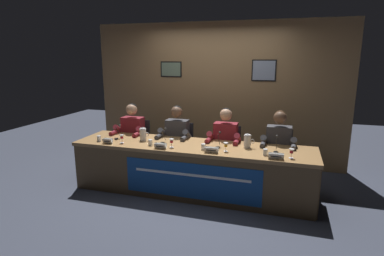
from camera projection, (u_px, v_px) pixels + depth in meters
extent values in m
plane|color=#383D4C|center=(192.00, 191.00, 4.78)|extent=(12.00, 12.00, 0.00)
cube|color=#937047|center=(216.00, 94.00, 5.92)|extent=(4.71, 0.12, 2.60)
cube|color=black|center=(171.00, 69.00, 6.01)|extent=(0.42, 0.02, 0.29)
cube|color=slate|center=(171.00, 69.00, 6.00)|extent=(0.38, 0.01, 0.25)
cube|color=black|center=(264.00, 70.00, 5.51)|extent=(0.42, 0.02, 0.37)
cube|color=#8C99AD|center=(264.00, 70.00, 5.50)|extent=(0.38, 0.01, 0.33)
cube|color=olive|center=(192.00, 146.00, 4.63)|extent=(3.51, 0.83, 0.05)
cube|color=brown|center=(184.00, 180.00, 4.34)|extent=(3.45, 0.04, 0.68)
cube|color=brown|center=(93.00, 159.00, 5.20)|extent=(0.08, 0.75, 0.68)
cube|color=brown|center=(314.00, 183.00, 4.22)|extent=(0.08, 0.75, 0.68)
cube|color=#19478C|center=(191.00, 181.00, 4.29)|extent=(1.91, 0.01, 0.50)
cube|color=white|center=(191.00, 175.00, 4.26)|extent=(1.62, 0.00, 0.04)
cylinder|color=black|center=(136.00, 170.00, 5.61)|extent=(0.44, 0.44, 0.02)
cylinder|color=black|center=(135.00, 159.00, 5.56)|extent=(0.05, 0.05, 0.40)
cube|color=#232328|center=(135.00, 148.00, 5.51)|extent=(0.44, 0.44, 0.03)
cube|color=#232328|center=(139.00, 132.00, 5.65)|extent=(0.40, 0.05, 0.44)
cylinder|color=black|center=(120.00, 165.00, 5.26)|extent=(0.10, 0.10, 0.45)
cylinder|color=black|center=(131.00, 166.00, 5.21)|extent=(0.10, 0.10, 0.45)
cylinder|color=black|center=(124.00, 147.00, 5.34)|extent=(0.13, 0.34, 0.13)
cylinder|color=black|center=(134.00, 148.00, 5.28)|extent=(0.13, 0.34, 0.13)
cube|color=maroon|center=(133.00, 131.00, 5.42)|extent=(0.36, 0.20, 0.48)
sphere|color=tan|center=(132.00, 110.00, 5.32)|extent=(0.19, 0.19, 0.19)
sphere|color=black|center=(132.00, 109.00, 5.33)|extent=(0.17, 0.17, 0.17)
cylinder|color=maroon|center=(119.00, 130.00, 5.38)|extent=(0.09, 0.30, 0.25)
cylinder|color=maroon|center=(142.00, 132.00, 5.26)|extent=(0.09, 0.30, 0.25)
cylinder|color=maroon|center=(114.00, 132.00, 5.23)|extent=(0.07, 0.24, 0.07)
cylinder|color=maroon|center=(137.00, 134.00, 5.11)|extent=(0.07, 0.24, 0.07)
cube|color=white|center=(107.00, 141.00, 4.66)|extent=(0.15, 0.03, 0.08)
cube|color=white|center=(108.00, 141.00, 4.69)|extent=(0.15, 0.03, 0.08)
cube|color=black|center=(107.00, 141.00, 4.66)|extent=(0.11, 0.01, 0.01)
cylinder|color=white|center=(122.00, 143.00, 4.72)|extent=(0.06, 0.06, 0.00)
cylinder|color=white|center=(122.00, 141.00, 4.71)|extent=(0.01, 0.01, 0.05)
cone|color=white|center=(122.00, 137.00, 4.70)|extent=(0.06, 0.06, 0.06)
cylinder|color=#B21E2D|center=(122.00, 137.00, 4.70)|extent=(0.04, 0.04, 0.04)
cylinder|color=silver|center=(99.00, 139.00, 4.80)|extent=(0.06, 0.06, 0.08)
cylinder|color=silver|center=(99.00, 140.00, 4.80)|extent=(0.05, 0.05, 0.05)
cylinder|color=black|center=(116.00, 139.00, 4.91)|extent=(0.06, 0.06, 0.02)
cylinder|color=black|center=(118.00, 132.00, 4.94)|extent=(0.01, 0.13, 0.18)
sphere|color=#2D2D2D|center=(120.00, 125.00, 4.98)|extent=(0.03, 0.03, 0.03)
cylinder|color=black|center=(178.00, 175.00, 5.38)|extent=(0.44, 0.44, 0.02)
cylinder|color=black|center=(178.00, 164.00, 5.33)|extent=(0.05, 0.05, 0.40)
cube|color=#232328|center=(178.00, 152.00, 5.28)|extent=(0.44, 0.44, 0.03)
cube|color=#232328|center=(182.00, 135.00, 5.42)|extent=(0.40, 0.05, 0.44)
cylinder|color=black|center=(165.00, 170.00, 5.03)|extent=(0.10, 0.10, 0.45)
cylinder|color=black|center=(177.00, 171.00, 4.98)|extent=(0.10, 0.10, 0.45)
cylinder|color=black|center=(168.00, 151.00, 5.11)|extent=(0.13, 0.34, 0.13)
cylinder|color=black|center=(180.00, 152.00, 5.05)|extent=(0.13, 0.34, 0.13)
cube|color=#38383D|center=(177.00, 134.00, 5.19)|extent=(0.36, 0.20, 0.48)
sphere|color=brown|center=(177.00, 112.00, 5.09)|extent=(0.19, 0.19, 0.19)
sphere|color=black|center=(177.00, 111.00, 5.10)|extent=(0.17, 0.17, 0.17)
cylinder|color=#38383D|center=(163.00, 134.00, 5.15)|extent=(0.09, 0.30, 0.25)
cylinder|color=#38383D|center=(188.00, 135.00, 5.03)|extent=(0.09, 0.30, 0.25)
cylinder|color=#38383D|center=(159.00, 136.00, 5.00)|extent=(0.07, 0.24, 0.07)
cylinder|color=#38383D|center=(184.00, 138.00, 4.88)|extent=(0.07, 0.24, 0.07)
cube|color=white|center=(160.00, 146.00, 4.40)|extent=(0.17, 0.03, 0.08)
cube|color=white|center=(161.00, 146.00, 4.43)|extent=(0.17, 0.03, 0.08)
cube|color=black|center=(160.00, 146.00, 4.39)|extent=(0.12, 0.01, 0.01)
cylinder|color=white|center=(172.00, 147.00, 4.49)|extent=(0.06, 0.06, 0.00)
cylinder|color=white|center=(172.00, 145.00, 4.48)|extent=(0.01, 0.01, 0.05)
cone|color=white|center=(172.00, 141.00, 4.47)|extent=(0.06, 0.06, 0.06)
cylinder|color=#B21E2D|center=(172.00, 141.00, 4.47)|extent=(0.04, 0.04, 0.04)
cylinder|color=silver|center=(150.00, 143.00, 4.58)|extent=(0.06, 0.06, 0.08)
cylinder|color=silver|center=(150.00, 144.00, 4.58)|extent=(0.05, 0.05, 0.05)
cylinder|color=black|center=(162.00, 143.00, 4.67)|extent=(0.06, 0.06, 0.02)
cylinder|color=black|center=(164.00, 135.00, 4.71)|extent=(0.01, 0.13, 0.18)
sphere|color=#2D2D2D|center=(165.00, 129.00, 4.75)|extent=(0.03, 0.03, 0.03)
cylinder|color=black|center=(225.00, 181.00, 5.15)|extent=(0.44, 0.44, 0.02)
cylinder|color=black|center=(225.00, 169.00, 5.10)|extent=(0.05, 0.05, 0.40)
cube|color=#232328|center=(226.00, 156.00, 5.05)|extent=(0.44, 0.44, 0.03)
cube|color=#232328|center=(228.00, 139.00, 5.19)|extent=(0.40, 0.05, 0.44)
cylinder|color=black|center=(214.00, 175.00, 4.80)|extent=(0.10, 0.10, 0.45)
cylinder|color=black|center=(227.00, 177.00, 4.75)|extent=(0.10, 0.10, 0.45)
cylinder|color=black|center=(217.00, 155.00, 4.88)|extent=(0.13, 0.34, 0.13)
cylinder|color=black|center=(230.00, 156.00, 4.82)|extent=(0.13, 0.34, 0.13)
cube|color=maroon|center=(226.00, 138.00, 4.96)|extent=(0.36, 0.20, 0.48)
sphere|color=tan|center=(226.00, 115.00, 4.86)|extent=(0.19, 0.19, 0.19)
sphere|color=black|center=(226.00, 113.00, 4.87)|extent=(0.17, 0.17, 0.17)
cylinder|color=maroon|center=(211.00, 137.00, 4.92)|extent=(0.09, 0.30, 0.25)
cylinder|color=maroon|center=(238.00, 139.00, 4.80)|extent=(0.09, 0.30, 0.25)
cylinder|color=maroon|center=(209.00, 140.00, 4.77)|extent=(0.07, 0.24, 0.07)
cylinder|color=maroon|center=(236.00, 142.00, 4.65)|extent=(0.07, 0.24, 0.07)
cube|color=white|center=(211.00, 150.00, 4.21)|extent=(0.19, 0.03, 0.08)
cube|color=white|center=(212.00, 150.00, 4.24)|extent=(0.19, 0.03, 0.08)
cube|color=black|center=(211.00, 150.00, 4.21)|extent=(0.13, 0.01, 0.01)
cylinder|color=white|center=(226.00, 151.00, 4.30)|extent=(0.06, 0.06, 0.00)
cylinder|color=white|center=(226.00, 149.00, 4.29)|extent=(0.01, 0.01, 0.05)
cone|color=white|center=(226.00, 145.00, 4.28)|extent=(0.06, 0.06, 0.06)
cylinder|color=orange|center=(226.00, 145.00, 4.28)|extent=(0.04, 0.04, 0.04)
cylinder|color=silver|center=(203.00, 147.00, 4.36)|extent=(0.06, 0.06, 0.08)
cylinder|color=silver|center=(203.00, 148.00, 4.37)|extent=(0.05, 0.05, 0.05)
cylinder|color=black|center=(218.00, 147.00, 4.44)|extent=(0.06, 0.06, 0.02)
cylinder|color=black|center=(219.00, 140.00, 4.48)|extent=(0.01, 0.13, 0.18)
sphere|color=#2D2D2D|center=(220.00, 132.00, 4.52)|extent=(0.03, 0.03, 0.03)
cylinder|color=black|center=(276.00, 187.00, 4.92)|extent=(0.44, 0.44, 0.02)
cylinder|color=black|center=(277.00, 174.00, 4.87)|extent=(0.05, 0.05, 0.40)
cube|color=#232328|center=(277.00, 161.00, 4.82)|extent=(0.44, 0.44, 0.03)
cube|color=#232328|center=(279.00, 142.00, 4.96)|extent=(0.40, 0.05, 0.44)
cylinder|color=black|center=(268.00, 181.00, 4.57)|extent=(0.10, 0.10, 0.45)
cylinder|color=black|center=(283.00, 183.00, 4.52)|extent=(0.10, 0.10, 0.45)
cylinder|color=black|center=(270.00, 160.00, 4.65)|extent=(0.13, 0.34, 0.13)
cylinder|color=black|center=(284.00, 161.00, 4.60)|extent=(0.13, 0.34, 0.13)
cube|color=#38383D|center=(279.00, 142.00, 4.73)|extent=(0.36, 0.20, 0.48)
sphere|color=brown|center=(280.00, 118.00, 4.63)|extent=(0.19, 0.19, 0.19)
sphere|color=#331E0F|center=(280.00, 116.00, 4.64)|extent=(0.17, 0.17, 0.17)
cylinder|color=#38383D|center=(264.00, 141.00, 4.69)|extent=(0.09, 0.30, 0.25)
cylinder|color=#38383D|center=(293.00, 143.00, 4.57)|extent=(0.09, 0.30, 0.25)
cylinder|color=#38383D|center=(263.00, 144.00, 4.54)|extent=(0.07, 0.24, 0.07)
cylinder|color=#38383D|center=(293.00, 146.00, 4.42)|extent=(0.07, 0.24, 0.07)
cube|color=white|center=(276.00, 157.00, 3.94)|extent=(0.19, 0.03, 0.08)
cube|color=white|center=(276.00, 156.00, 3.98)|extent=(0.19, 0.03, 0.08)
cube|color=black|center=(276.00, 157.00, 3.94)|extent=(0.13, 0.01, 0.01)
cylinder|color=white|center=(291.00, 158.00, 4.01)|extent=(0.06, 0.06, 0.00)
cylinder|color=white|center=(291.00, 156.00, 4.00)|extent=(0.01, 0.01, 0.05)
cone|color=white|center=(292.00, 151.00, 3.99)|extent=(0.06, 0.06, 0.06)
cylinder|color=#B21E2D|center=(292.00, 152.00, 3.99)|extent=(0.04, 0.04, 0.04)
cylinder|color=silver|center=(265.00, 152.00, 4.12)|extent=(0.06, 0.06, 0.08)
cylinder|color=silver|center=(265.00, 153.00, 4.13)|extent=(0.05, 0.05, 0.05)
cylinder|color=black|center=(276.00, 152.00, 4.22)|extent=(0.06, 0.06, 0.02)
cylinder|color=black|center=(276.00, 144.00, 4.26)|extent=(0.01, 0.13, 0.18)
sphere|color=#2D2D2D|center=(277.00, 136.00, 4.30)|extent=(0.03, 0.03, 0.03)
cylinder|color=silver|center=(143.00, 135.00, 4.84)|extent=(0.10, 0.10, 0.18)
cylinder|color=silver|center=(143.00, 129.00, 4.82)|extent=(0.08, 0.09, 0.01)
sphere|color=silver|center=(143.00, 128.00, 4.82)|extent=(0.02, 0.02, 0.02)
torus|color=silver|center=(147.00, 134.00, 4.82)|extent=(0.07, 0.01, 0.07)
cylinder|color=silver|center=(247.00, 142.00, 4.45)|extent=(0.10, 0.10, 0.18)
cylinder|color=silver|center=(248.00, 135.00, 4.43)|extent=(0.08, 0.08, 0.01)
sphere|color=silver|center=(248.00, 134.00, 4.43)|extent=(0.02, 0.02, 0.02)
torus|color=silver|center=(252.00, 141.00, 4.43)|extent=(0.07, 0.01, 0.07)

